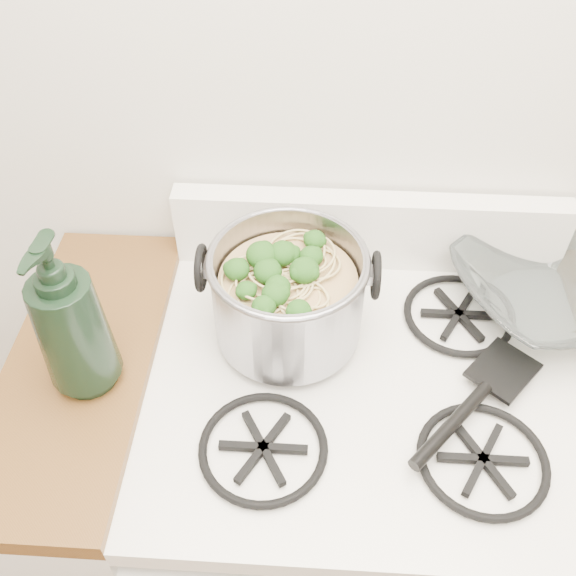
# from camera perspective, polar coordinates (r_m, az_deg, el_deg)

# --- Properties ---
(gas_range) EXTENTS (0.76, 0.66, 0.92)m
(gas_range) POSITION_cam_1_polar(r_m,az_deg,el_deg) (1.52, 5.55, -18.49)
(gas_range) COLOR white
(gas_range) RESTS_ON ground
(counter_left) EXTENTS (0.25, 0.65, 0.92)m
(counter_left) POSITION_cam_1_polar(r_m,az_deg,el_deg) (1.55, -14.15, -16.53)
(counter_left) COLOR silver
(counter_left) RESTS_ON ground
(stock_pot) EXTENTS (0.30, 0.27, 0.18)m
(stock_pot) POSITION_cam_1_polar(r_m,az_deg,el_deg) (1.10, 0.00, -0.68)
(stock_pot) COLOR gray
(stock_pot) RESTS_ON gas_range
(spatula) EXTENTS (0.42, 0.42, 0.02)m
(spatula) POSITION_cam_1_polar(r_m,az_deg,el_deg) (1.15, 18.66, -6.71)
(spatula) COLOR black
(spatula) RESTS_ON gas_range
(glass_bowl) EXTENTS (0.17, 0.17, 0.03)m
(glass_bowl) POSITION_cam_1_polar(r_m,az_deg,el_deg) (1.28, 21.62, -0.76)
(glass_bowl) COLOR white
(glass_bowl) RESTS_ON gas_range
(bottle) EXTENTS (0.13, 0.13, 0.31)m
(bottle) POSITION_cam_1_polar(r_m,az_deg,el_deg) (1.03, -18.96, -2.42)
(bottle) COLOR black
(bottle) RESTS_ON counter_left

